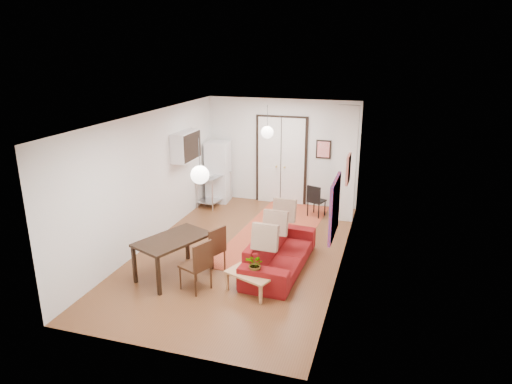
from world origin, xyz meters
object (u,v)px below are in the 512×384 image
(coffee_table, at_px, (250,276))
(black_side_chair, at_px, (317,197))
(fridge, at_px, (218,172))
(dining_table, at_px, (173,242))
(sofa, at_px, (280,252))
(dining_chair_near, at_px, (212,243))
(kitchen_counter, at_px, (214,185))
(dining_chair_far, at_px, (197,259))

(coffee_table, bearing_deg, black_side_chair, 83.87)
(fridge, bearing_deg, dining_table, -82.77)
(fridge, distance_m, dining_table, 4.52)
(sofa, xyz_separation_m, black_side_chair, (0.18, 3.23, 0.14))
(black_side_chair, bearing_deg, sofa, 106.73)
(dining_table, bearing_deg, dining_chair_near, 36.64)
(fridge, xyz_separation_m, dining_table, (0.83, -4.44, -0.17))
(kitchen_counter, relative_size, dining_chair_near, 1.24)
(sofa, relative_size, dining_chair_near, 2.47)
(fridge, relative_size, dining_table, 1.07)
(dining_chair_near, bearing_deg, fridge, -137.43)
(black_side_chair, bearing_deg, dining_table, 83.56)
(sofa, height_order, kitchen_counter, kitchen_counter)
(fridge, bearing_deg, dining_chair_near, -73.67)
(sofa, distance_m, dining_chair_near, 1.35)
(fridge, xyz_separation_m, black_side_chair, (2.88, -0.33, -0.37))
(coffee_table, height_order, black_side_chair, black_side_chair)
(coffee_table, relative_size, black_side_chair, 1.15)
(dining_chair_far, relative_size, black_side_chair, 1.14)
(sofa, distance_m, fridge, 4.49)
(fridge, relative_size, black_side_chair, 2.03)
(dining_chair_far, bearing_deg, black_side_chair, -175.44)
(fridge, distance_m, dining_chair_far, 4.92)
(sofa, relative_size, dining_table, 1.48)
(dining_chair_near, xyz_separation_m, dining_chair_far, (0.00, -0.70, 0.00))
(sofa, relative_size, coffee_table, 2.44)
(coffee_table, height_order, kitchen_counter, kitchen_counter)
(dining_chair_near, height_order, black_side_chair, dining_chair_near)
(sofa, height_order, coffee_table, sofa)
(dining_table, height_order, black_side_chair, black_side_chair)
(fridge, relative_size, dining_chair_far, 1.78)
(kitchen_counter, distance_m, fridge, 0.41)
(coffee_table, xyz_separation_m, kitchen_counter, (-2.44, 4.36, 0.22))
(dining_chair_near, height_order, dining_chair_far, same)
(kitchen_counter, height_order, dining_chair_near, dining_chair_near)
(coffee_table, bearing_deg, sofa, 75.40)
(coffee_table, xyz_separation_m, dining_chair_near, (-0.98, 0.63, 0.23))
(coffee_table, xyz_separation_m, dining_table, (-1.58, 0.18, 0.36))
(coffee_table, distance_m, kitchen_counter, 5.00)
(black_side_chair, bearing_deg, coffee_table, 103.87)
(coffee_table, xyz_separation_m, black_side_chair, (0.46, 4.29, 0.16))
(dining_table, xyz_separation_m, dining_chair_near, (0.60, 0.45, -0.13))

